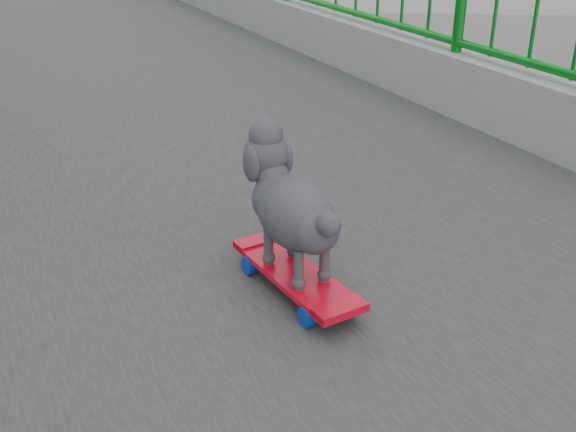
# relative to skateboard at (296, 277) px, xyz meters

# --- Properties ---
(railing) EXTENTS (3.00, 24.00, 1.42)m
(railing) POSITION_rel_skateboard_xyz_m (0.14, 1.26, 0.16)
(railing) COLOR gray
(railing) RESTS_ON footbridge
(skateboard) EXTENTS (0.19, 0.51, 0.07)m
(skateboard) POSITION_rel_skateboard_xyz_m (0.00, 0.00, 0.00)
(skateboard) COLOR red
(skateboard) RESTS_ON footbridge
(poodle) EXTENTS (0.21, 0.44, 0.37)m
(poodle) POSITION_rel_skateboard_xyz_m (-0.00, 0.02, 0.21)
(poodle) COLOR #2B292E
(poodle) RESTS_ON skateboard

